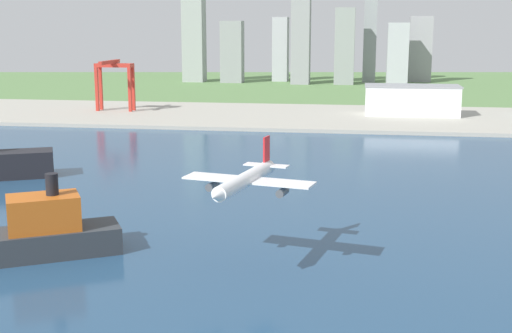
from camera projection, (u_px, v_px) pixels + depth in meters
name	position (u px, v px, depth m)	size (l,w,h in m)	color
ground_plane	(262.00, 172.00, 312.21)	(2400.00, 2400.00, 0.00)	#5A8149
water_bay	(239.00, 205.00, 254.10)	(840.00, 360.00, 0.15)	navy
industrial_pier	(300.00, 117.00, 495.90)	(840.00, 140.00, 2.50)	#A7A497
airplane_landing	(245.00, 180.00, 181.31)	(36.76, 40.62, 13.02)	white
container_barge	(28.00, 235.00, 195.35)	(55.44, 40.19, 24.08)	#2D3338
port_crane_red	(114.00, 74.00, 513.82)	(28.30, 37.58, 38.34)	#B72D23
warehouse_main	(412.00, 100.00, 492.46)	(67.27, 29.07, 21.66)	white
distant_skyline	(299.00, 37.00, 801.68)	(293.62, 69.94, 143.53)	#969B9A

